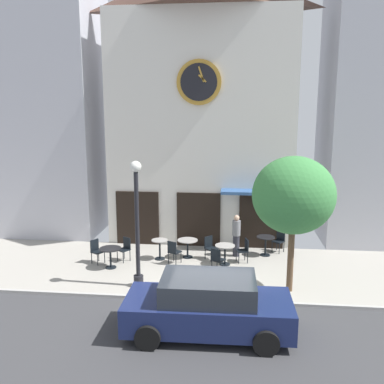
{
  "coord_description": "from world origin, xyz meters",
  "views": [
    {
      "loc": [
        0.67,
        -11.96,
        5.79
      ],
      "look_at": [
        -0.87,
        2.66,
        2.86
      ],
      "focal_mm": 39.71,
      "sensor_mm": 36.0,
      "label": 1
    }
  ],
  "objects_px": {
    "cafe_chair_curbside": "(217,258)",
    "cafe_chair_under_awning": "(210,246)",
    "cafe_table_leftmost": "(266,242)",
    "cafe_chair_left_end": "(279,239)",
    "cafe_chair_near_tree": "(173,250)",
    "parked_car_navy": "(208,306)",
    "street_lamp": "(137,224)",
    "cafe_table_center": "(160,246)",
    "pedestrian_grey": "(236,235)",
    "cafe_chair_facing_street": "(125,247)",
    "cafe_table_near_door": "(225,251)",
    "cafe_chair_facing_wall": "(244,249)",
    "cafe_chair_outer": "(96,249)",
    "cafe_table_near_curb": "(110,253)",
    "street_tree": "(294,196)",
    "cafe_table_center_left": "(188,244)"
  },
  "relations": [
    {
      "from": "cafe_table_near_curb",
      "to": "cafe_chair_under_awning",
      "type": "xyz_separation_m",
      "value": [
        3.57,
        1.3,
        -0.04
      ]
    },
    {
      "from": "cafe_chair_curbside",
      "to": "cafe_chair_facing_wall",
      "type": "bearing_deg",
      "value": 50.23
    },
    {
      "from": "street_lamp",
      "to": "cafe_table_center",
      "type": "bearing_deg",
      "value": 84.49
    },
    {
      "from": "cafe_table_near_curb",
      "to": "cafe_chair_facing_street",
      "type": "height_order",
      "value": "cafe_chair_facing_street"
    },
    {
      "from": "street_lamp",
      "to": "pedestrian_grey",
      "type": "height_order",
      "value": "street_lamp"
    },
    {
      "from": "street_tree",
      "to": "cafe_table_leftmost",
      "type": "bearing_deg",
      "value": 99.68
    },
    {
      "from": "cafe_table_near_door",
      "to": "cafe_chair_left_end",
      "type": "xyz_separation_m",
      "value": [
        2.17,
        1.71,
        -0.02
      ]
    },
    {
      "from": "street_tree",
      "to": "cafe_chair_left_end",
      "type": "distance_m",
      "value": 4.6
    },
    {
      "from": "cafe_table_near_curb",
      "to": "cafe_chair_left_end",
      "type": "height_order",
      "value": "cafe_chair_left_end"
    },
    {
      "from": "cafe_table_near_door",
      "to": "cafe_chair_facing_street",
      "type": "bearing_deg",
      "value": 179.34
    },
    {
      "from": "cafe_chair_left_end",
      "to": "parked_car_navy",
      "type": "relative_size",
      "value": 0.21
    },
    {
      "from": "cafe_chair_facing_street",
      "to": "parked_car_navy",
      "type": "relative_size",
      "value": 0.21
    },
    {
      "from": "cafe_chair_facing_wall",
      "to": "cafe_chair_curbside",
      "type": "bearing_deg",
      "value": -129.77
    },
    {
      "from": "cafe_chair_outer",
      "to": "cafe_chair_left_end",
      "type": "xyz_separation_m",
      "value": [
        7.0,
        2.03,
        0.0
      ]
    },
    {
      "from": "street_lamp",
      "to": "cafe_chair_near_tree",
      "type": "distance_m",
      "value": 2.77
    },
    {
      "from": "cafe_table_center_left",
      "to": "cafe_table_near_curb",
      "type": "bearing_deg",
      "value": -152.47
    },
    {
      "from": "cafe_table_near_door",
      "to": "cafe_chair_facing_wall",
      "type": "distance_m",
      "value": 0.8
    },
    {
      "from": "cafe_chair_curbside",
      "to": "cafe_chair_left_end",
      "type": "xyz_separation_m",
      "value": [
        2.41,
        2.52,
        0.0
      ]
    },
    {
      "from": "cafe_table_leftmost",
      "to": "pedestrian_grey",
      "type": "height_order",
      "value": "pedestrian_grey"
    },
    {
      "from": "cafe_table_center_left",
      "to": "cafe_table_near_door",
      "type": "relative_size",
      "value": 1.05
    },
    {
      "from": "cafe_chair_outer",
      "to": "pedestrian_grey",
      "type": "xyz_separation_m",
      "value": [
        5.25,
        1.32,
        0.33
      ]
    },
    {
      "from": "cafe_table_center",
      "to": "pedestrian_grey",
      "type": "relative_size",
      "value": 0.46
    },
    {
      "from": "cafe_table_leftmost",
      "to": "street_tree",
      "type": "bearing_deg",
      "value": -80.32
    },
    {
      "from": "cafe_table_near_door",
      "to": "cafe_chair_facing_street",
      "type": "height_order",
      "value": "cafe_chair_facing_street"
    },
    {
      "from": "cafe_table_center_left",
      "to": "parked_car_navy",
      "type": "height_order",
      "value": "parked_car_navy"
    },
    {
      "from": "cafe_chair_near_tree",
      "to": "parked_car_navy",
      "type": "relative_size",
      "value": 0.21
    },
    {
      "from": "street_lamp",
      "to": "cafe_chair_facing_wall",
      "type": "height_order",
      "value": "street_lamp"
    },
    {
      "from": "cafe_chair_under_awning",
      "to": "cafe_chair_facing_street",
      "type": "bearing_deg",
      "value": -171.33
    },
    {
      "from": "cafe_chair_curbside",
      "to": "cafe_chair_under_awning",
      "type": "distance_m",
      "value": 1.39
    },
    {
      "from": "cafe_table_near_door",
      "to": "cafe_chair_curbside",
      "type": "height_order",
      "value": "cafe_chair_curbside"
    },
    {
      "from": "cafe_chair_facing_wall",
      "to": "cafe_chair_facing_street",
      "type": "relative_size",
      "value": 1.0
    },
    {
      "from": "street_lamp",
      "to": "pedestrian_grey",
      "type": "relative_size",
      "value": 2.49
    },
    {
      "from": "cafe_table_leftmost",
      "to": "cafe_chair_left_end",
      "type": "distance_m",
      "value": 0.79
    },
    {
      "from": "cafe_table_near_door",
      "to": "parked_car_navy",
      "type": "distance_m",
      "value": 4.99
    },
    {
      "from": "cafe_chair_curbside",
      "to": "cafe_chair_facing_street",
      "type": "xyz_separation_m",
      "value": [
        -3.58,
        0.85,
        0.0
      ]
    },
    {
      "from": "cafe_chair_facing_street",
      "to": "cafe_chair_near_tree",
      "type": "distance_m",
      "value": 1.91
    },
    {
      "from": "street_lamp",
      "to": "parked_car_navy",
      "type": "height_order",
      "value": "street_lamp"
    },
    {
      "from": "pedestrian_grey",
      "to": "street_lamp",
      "type": "bearing_deg",
      "value": -134.63
    },
    {
      "from": "cafe_table_center_left",
      "to": "cafe_chair_curbside",
      "type": "relative_size",
      "value": 0.88
    },
    {
      "from": "cafe_table_near_door",
      "to": "cafe_chair_near_tree",
      "type": "xyz_separation_m",
      "value": [
        -1.92,
        -0.13,
        -0.02
      ]
    },
    {
      "from": "cafe_chair_curbside",
      "to": "cafe_chair_outer",
      "type": "height_order",
      "value": "same"
    },
    {
      "from": "cafe_chair_under_awning",
      "to": "cafe_chair_near_tree",
      "type": "relative_size",
      "value": 1.0
    },
    {
      "from": "parked_car_navy",
      "to": "cafe_table_near_curb",
      "type": "bearing_deg",
      "value": 132.55
    },
    {
      "from": "cafe_chair_facing_street",
      "to": "cafe_chair_outer",
      "type": "distance_m",
      "value": 1.08
    },
    {
      "from": "street_tree",
      "to": "cafe_table_near_door",
      "type": "relative_size",
      "value": 5.74
    },
    {
      "from": "street_lamp",
      "to": "cafe_chair_outer",
      "type": "relative_size",
      "value": 4.62
    },
    {
      "from": "cafe_table_near_door",
      "to": "cafe_chair_left_end",
      "type": "distance_m",
      "value": 2.76
    },
    {
      "from": "street_lamp",
      "to": "cafe_table_center",
      "type": "xyz_separation_m",
      "value": [
        0.25,
        2.57,
        -1.6
      ]
    },
    {
      "from": "cafe_table_near_curb",
      "to": "cafe_chair_near_tree",
      "type": "bearing_deg",
      "value": 16.0
    },
    {
      "from": "cafe_chair_outer",
      "to": "pedestrian_grey",
      "type": "distance_m",
      "value": 5.42
    }
  ]
}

